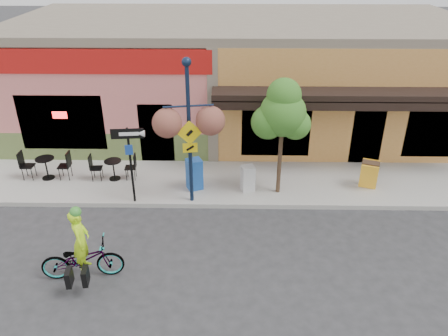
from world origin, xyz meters
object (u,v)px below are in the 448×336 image
object	(u,v)px
bicycle	(82,259)
newspaper_box_grey	(248,178)
cyclist_rider	(83,249)
lamp_post	(189,134)
street_tree	(281,138)
one_way_sign	(131,166)
newspaper_box_blue	(194,174)
building	(240,73)

from	to	relation	value
bicycle	newspaper_box_grey	world-z (taller)	bicycle
cyclist_rider	lamp_post	world-z (taller)	lamp_post
newspaper_box_grey	street_tree	distance (m)	1.74
newspaper_box_grey	street_tree	xyz separation A→B (m)	(0.96, -0.08, 1.45)
cyclist_rider	newspaper_box_grey	distance (m)	5.63
one_way_sign	street_tree	world-z (taller)	street_tree
lamp_post	newspaper_box_grey	distance (m)	2.57
newspaper_box_grey	street_tree	size ratio (longest dim) A/B	0.23
cyclist_rider	lamp_post	bearing A→B (deg)	-42.65
lamp_post	newspaper_box_blue	world-z (taller)	lamp_post
one_way_sign	newspaper_box_blue	world-z (taller)	one_way_sign
building	bicycle	bearing A→B (deg)	-111.22
newspaper_box_grey	street_tree	bearing A→B (deg)	-21.21
cyclist_rider	newspaper_box_grey	size ratio (longest dim) A/B	1.92
one_way_sign	newspaper_box_blue	xyz separation A→B (m)	(1.79, 0.81, -0.70)
building	newspaper_box_grey	distance (m)	6.36
building	newspaper_box_blue	size ratio (longest dim) A/B	17.82
newspaper_box_blue	newspaper_box_grey	distance (m)	1.70
newspaper_box_blue	newspaper_box_grey	world-z (taller)	newspaper_box_blue
cyclist_rider	newspaper_box_blue	size ratio (longest dim) A/B	1.60
cyclist_rider	newspaper_box_grey	xyz separation A→B (m)	(4.03, 3.93, -0.24)
bicycle	newspaper_box_grey	size ratio (longest dim) A/B	2.29
building	newspaper_box_grey	xyz separation A→B (m)	(0.17, -6.13, -1.67)
cyclist_rider	lamp_post	distance (m)	4.30
one_way_sign	newspaper_box_grey	distance (m)	3.64
newspaper_box_blue	newspaper_box_grey	bearing A→B (deg)	-26.70
building	one_way_sign	size ratio (longest dim) A/B	7.50
street_tree	building	bearing A→B (deg)	100.33
one_way_sign	bicycle	bearing A→B (deg)	-105.86
one_way_sign	street_tree	xyz separation A→B (m)	(4.45, 0.64, 0.66)
bicycle	cyclist_rider	size ratio (longest dim) A/B	1.19
lamp_post	newspaper_box_grey	size ratio (longest dim) A/B	5.19
building	newspaper_box_blue	bearing A→B (deg)	-104.21
building	one_way_sign	world-z (taller)	building
newspaper_box_blue	bicycle	bearing A→B (deg)	-144.13
one_way_sign	street_tree	size ratio (longest dim) A/B	0.65
cyclist_rider	street_tree	distance (m)	6.42
building	cyclist_rider	bearing A→B (deg)	-110.97
newspaper_box_blue	street_tree	world-z (taller)	street_tree
street_tree	cyclist_rider	bearing A→B (deg)	-142.33
one_way_sign	newspaper_box_grey	size ratio (longest dim) A/B	2.85
lamp_post	bicycle	bearing A→B (deg)	-134.55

